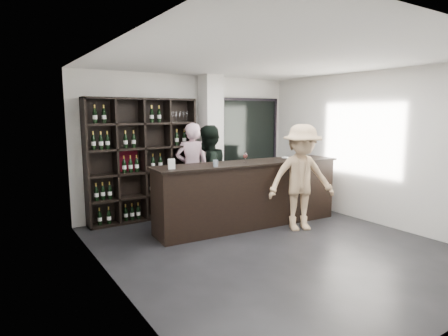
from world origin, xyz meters
TOP-DOWN VIEW (x-y plane):
  - floor at (0.00, 0.00)m, footprint 5.00×5.50m
  - wine_shelf at (-1.15, 2.57)m, footprint 2.20×0.35m
  - structural_column at (0.35, 2.47)m, footprint 0.40×0.40m
  - glass_panel at (1.55, 2.69)m, footprint 1.60×0.08m
  - tasting_counter at (0.35, 1.10)m, footprint 3.67×0.75m
  - taster_pink at (-0.15, 2.40)m, footprint 0.83×0.71m
  - taster_black at (-0.10, 1.85)m, footprint 1.10×0.99m
  - customer at (1.00, 0.40)m, footprint 1.41×1.11m
  - wine_glass at (0.23, 1.06)m, footprint 0.09×0.09m
  - spit_cup at (-0.48, 0.95)m, footprint 0.10×0.10m
  - napkin_stack at (1.34, 1.19)m, footprint 0.16×0.16m
  - card_stand at (-1.23, 1.10)m, footprint 0.12×0.08m

SIDE VIEW (x-z plane):
  - floor at x=0.00m, z-range -0.01..0.00m
  - tasting_counter at x=0.35m, z-range 0.00..1.22m
  - taster_black at x=-0.10m, z-range 0.00..1.88m
  - taster_pink at x=-0.15m, z-range 0.00..1.92m
  - customer at x=1.00m, z-range 0.00..1.92m
  - wine_shelf at x=-1.15m, z-range 0.00..2.40m
  - napkin_stack at x=1.34m, z-range 1.21..1.23m
  - spit_cup at x=-0.48m, z-range 1.21..1.33m
  - card_stand at x=-1.23m, z-range 1.21..1.38m
  - wine_glass at x=0.23m, z-range 1.21..1.42m
  - glass_panel at x=1.55m, z-range 0.35..2.45m
  - structural_column at x=0.35m, z-range 0.00..2.90m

